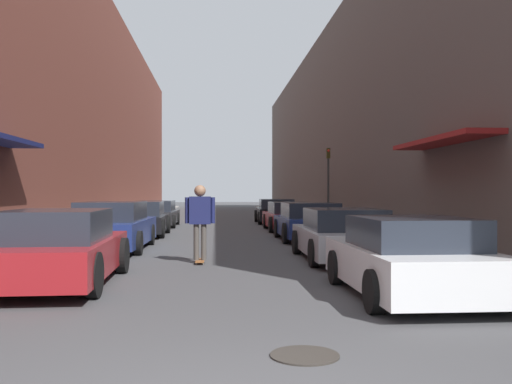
# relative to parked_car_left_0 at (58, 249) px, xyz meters

# --- Properties ---
(ground) EXTENTS (124.19, 124.19, 0.00)m
(ground) POSITION_rel_parked_car_left_0_xyz_m (2.96, 16.13, -0.65)
(ground) COLOR #424244
(curb_strip_left) EXTENTS (1.80, 56.45, 0.12)m
(curb_strip_left) POSITION_rel_parked_car_left_0_xyz_m (-1.95, 21.77, -0.59)
(curb_strip_left) COLOR gray
(curb_strip_left) RESTS_ON ground
(curb_strip_right) EXTENTS (1.80, 56.45, 0.12)m
(curb_strip_right) POSITION_rel_parked_car_left_0_xyz_m (7.87, 21.77, -0.59)
(curb_strip_right) COLOR gray
(curb_strip_right) RESTS_ON ground
(building_row_left) EXTENTS (4.90, 56.45, 12.12)m
(building_row_left) POSITION_rel_parked_car_left_0_xyz_m (-4.85, 21.77, 5.41)
(building_row_left) COLOR brown
(building_row_left) RESTS_ON ground
(building_row_right) EXTENTS (4.90, 56.45, 10.68)m
(building_row_right) POSITION_rel_parked_car_left_0_xyz_m (10.77, 21.77, 4.69)
(building_row_right) COLOR #564C47
(building_row_right) RESTS_ON ground
(parked_car_left_0) EXTENTS (1.97, 4.46, 1.33)m
(parked_car_left_0) POSITION_rel_parked_car_left_0_xyz_m (0.00, 0.00, 0.00)
(parked_car_left_0) COLOR maroon
(parked_car_left_0) RESTS_ON ground
(parked_car_left_1) EXTENTS (1.96, 4.68, 1.37)m
(parked_car_left_1) POSITION_rel_parked_car_left_0_xyz_m (-0.11, 6.03, 0.01)
(parked_car_left_1) COLOR navy
(parked_car_left_1) RESTS_ON ground
(parked_car_left_2) EXTENTS (2.05, 3.99, 1.28)m
(parked_car_left_2) POSITION_rel_parked_car_left_0_xyz_m (-0.05, 11.17, -0.03)
(parked_car_left_2) COLOR black
(parked_car_left_2) RESTS_ON ground
(parked_car_left_3) EXTENTS (2.03, 4.64, 1.22)m
(parked_car_left_3) POSITION_rel_parked_car_left_0_xyz_m (-0.04, 16.77, -0.06)
(parked_car_left_3) COLOR #232326
(parked_car_left_3) RESTS_ON ground
(parked_car_right_0) EXTENTS (1.99, 3.99, 1.25)m
(parked_car_right_0) POSITION_rel_parked_car_left_0_xyz_m (5.81, -1.52, -0.04)
(parked_car_right_0) COLOR silver
(parked_car_right_0) RESTS_ON ground
(parked_car_right_1) EXTENTS (2.03, 4.29, 1.24)m
(parked_car_right_1) POSITION_rel_parked_car_left_0_xyz_m (5.84, 3.29, -0.05)
(parked_car_right_1) COLOR #B7B7BC
(parked_car_right_1) RESTS_ON ground
(parked_car_right_2) EXTENTS (2.09, 4.00, 1.28)m
(parked_car_right_2) POSITION_rel_parked_car_left_0_xyz_m (5.94, 8.82, -0.03)
(parked_car_right_2) COLOR navy
(parked_car_right_2) RESTS_ON ground
(parked_car_right_3) EXTENTS (2.00, 4.19, 1.21)m
(parked_car_right_3) POSITION_rel_parked_car_left_0_xyz_m (5.90, 13.66, -0.06)
(parked_car_right_3) COLOR maroon
(parked_car_right_3) RESTS_ON ground
(parked_car_right_4) EXTENTS (2.04, 3.98, 1.26)m
(parked_car_right_4) POSITION_rel_parked_car_left_0_xyz_m (5.90, 19.21, -0.04)
(parked_car_right_4) COLOR black
(parked_car_right_4) RESTS_ON ground
(skateboarder) EXTENTS (0.69, 0.78, 1.80)m
(skateboarder) POSITION_rel_parked_car_left_0_xyz_m (2.41, 2.91, 0.47)
(skateboarder) COLOR brown
(skateboarder) RESTS_ON ground
(manhole_cover) EXTENTS (0.70, 0.70, 0.02)m
(manhole_cover) POSITION_rel_parked_car_left_0_xyz_m (3.67, -4.59, -0.64)
(manhole_cover) COLOR #332D28
(manhole_cover) RESTS_ON ground
(traffic_light) EXTENTS (0.16, 0.22, 3.44)m
(traffic_light) POSITION_rel_parked_car_left_0_xyz_m (7.72, 14.51, 1.60)
(traffic_light) COLOR #2D2D2D
(traffic_light) RESTS_ON curb_strip_right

